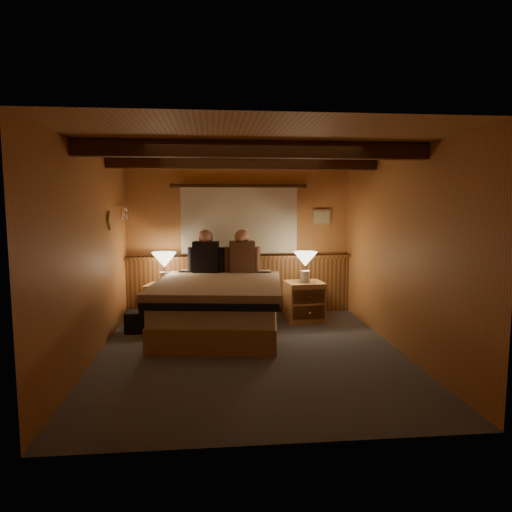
{
  "coord_description": "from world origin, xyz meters",
  "views": [
    {
      "loc": [
        -0.45,
        -5.26,
        1.78
      ],
      "look_at": [
        0.11,
        0.4,
        1.12
      ],
      "focal_mm": 32.0,
      "sensor_mm": 36.0,
      "label": 1
    }
  ],
  "objects": [
    {
      "name": "floor",
      "position": [
        0.0,
        0.0,
        0.0
      ],
      "size": [
        4.2,
        4.2,
        0.0
      ],
      "primitive_type": "plane",
      "color": "#4B4F5A",
      "rests_on": "ground"
    },
    {
      "name": "ceiling",
      "position": [
        0.0,
        0.0,
        2.4
      ],
      "size": [
        4.2,
        4.2,
        0.0
      ],
      "primitive_type": "plane",
      "rotation": [
        3.14,
        0.0,
        0.0
      ],
      "color": "#C8854B",
      "rests_on": "wall_back"
    },
    {
      "name": "wall_back",
      "position": [
        0.0,
        2.1,
        1.2
      ],
      "size": [
        3.6,
        0.0,
        3.6
      ],
      "primitive_type": "plane",
      "rotation": [
        1.57,
        0.0,
        0.0
      ],
      "color": "#BE8244",
      "rests_on": "floor"
    },
    {
      "name": "wall_left",
      "position": [
        -1.8,
        0.0,
        1.2
      ],
      "size": [
        0.0,
        4.2,
        4.2
      ],
      "primitive_type": "plane",
      "rotation": [
        1.57,
        0.0,
        1.57
      ],
      "color": "#BE8244",
      "rests_on": "floor"
    },
    {
      "name": "wall_right",
      "position": [
        1.8,
        0.0,
        1.2
      ],
      "size": [
        0.0,
        4.2,
        4.2
      ],
      "primitive_type": "plane",
      "rotation": [
        1.57,
        0.0,
        -1.57
      ],
      "color": "#BE8244",
      "rests_on": "floor"
    },
    {
      "name": "wall_front",
      "position": [
        0.0,
        -2.1,
        1.2
      ],
      "size": [
        3.6,
        0.0,
        3.6
      ],
      "primitive_type": "plane",
      "rotation": [
        -1.57,
        0.0,
        0.0
      ],
      "color": "#BE8244",
      "rests_on": "floor"
    },
    {
      "name": "wainscot",
      "position": [
        0.0,
        2.04,
        0.49
      ],
      "size": [
        3.6,
        0.23,
        0.94
      ],
      "color": "brown",
      "rests_on": "wall_back"
    },
    {
      "name": "curtain_window",
      "position": [
        0.0,
        2.03,
        1.52
      ],
      "size": [
        2.18,
        0.09,
        1.11
      ],
      "color": "#3E220F",
      "rests_on": "wall_back"
    },
    {
      "name": "ceiling_beams",
      "position": [
        0.0,
        0.15,
        2.31
      ],
      "size": [
        3.6,
        1.65,
        0.16
      ],
      "color": "#3E220F",
      "rests_on": "ceiling"
    },
    {
      "name": "coat_rail",
      "position": [
        -1.72,
        1.58,
        1.67
      ],
      "size": [
        0.05,
        0.55,
        0.24
      ],
      "color": "silver",
      "rests_on": "wall_left"
    },
    {
      "name": "framed_print",
      "position": [
        1.35,
        2.08,
        1.55
      ],
      "size": [
        0.3,
        0.04,
        0.25
      ],
      "color": "tan",
      "rests_on": "wall_back"
    },
    {
      "name": "bed",
      "position": [
        -0.35,
        0.92,
        0.38
      ],
      "size": [
        1.9,
        2.33,
        0.73
      ],
      "rotation": [
        0.0,
        0.0,
        -0.13
      ],
      "color": "tan",
      "rests_on": "floor"
    },
    {
      "name": "nightstand_left",
      "position": [
        -1.19,
        1.67,
        0.28
      ],
      "size": [
        0.59,
        0.55,
        0.55
      ],
      "rotation": [
        0.0,
        0.0,
        -0.21
      ],
      "color": "tan",
      "rests_on": "floor"
    },
    {
      "name": "nightstand_right",
      "position": [
        0.95,
        1.42,
        0.3
      ],
      "size": [
        0.59,
        0.54,
        0.6
      ],
      "rotation": [
        0.0,
        0.0,
        0.1
      ],
      "color": "tan",
      "rests_on": "floor"
    },
    {
      "name": "lamp_left",
      "position": [
        -1.16,
        1.67,
        0.89
      ],
      "size": [
        0.37,
        0.37,
        0.49
      ],
      "color": "white",
      "rests_on": "nightstand_left"
    },
    {
      "name": "lamp_right",
      "position": [
        0.94,
        1.38,
        0.92
      ],
      "size": [
        0.35,
        0.35,
        0.46
      ],
      "color": "white",
      "rests_on": "nightstand_right"
    },
    {
      "name": "person_left",
      "position": [
        -0.54,
        1.67,
        1.0
      ],
      "size": [
        0.56,
        0.27,
        0.68
      ],
      "rotation": [
        0.0,
        0.0,
        -0.15
      ],
      "color": "black",
      "rests_on": "bed"
    },
    {
      "name": "person_right",
      "position": [
        0.01,
        1.65,
        1.0
      ],
      "size": [
        0.56,
        0.22,
        0.68
      ],
      "rotation": [
        0.0,
        0.0,
        -0.0
      ],
      "color": "#4B2D1E",
      "rests_on": "bed"
    },
    {
      "name": "duffel_bag",
      "position": [
        -1.41,
        1.04,
        0.15
      ],
      "size": [
        0.48,
        0.3,
        0.34
      ],
      "rotation": [
        0.0,
        0.0,
        0.02
      ],
      "color": "black",
      "rests_on": "floor"
    }
  ]
}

